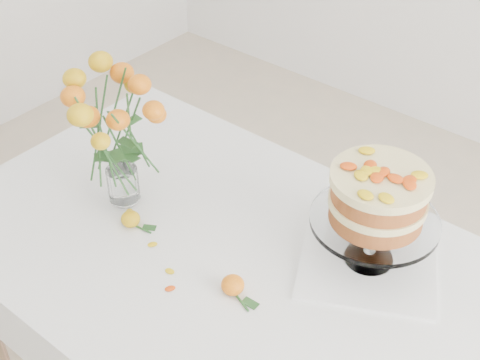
% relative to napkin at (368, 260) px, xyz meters
% --- Properties ---
extents(table, '(1.43, 0.93, 0.76)m').
position_rel_napkin_xyz_m(table, '(-0.33, -0.20, -0.09)').
color(table, tan).
rests_on(table, ground).
extents(napkin, '(0.44, 0.44, 0.01)m').
position_rel_napkin_xyz_m(napkin, '(0.00, 0.00, 0.00)').
color(napkin, white).
rests_on(napkin, table).
extents(cake_stand, '(0.31, 0.31, 0.27)m').
position_rel_napkin_xyz_m(cake_stand, '(-0.00, -0.00, 0.19)').
color(cake_stand, white).
rests_on(cake_stand, napkin).
extents(rose_vase, '(0.37, 0.37, 0.43)m').
position_rel_napkin_xyz_m(rose_vase, '(-0.64, -0.22, 0.24)').
color(rose_vase, white).
rests_on(rose_vase, table).
extents(loose_rose_near, '(0.09, 0.05, 0.04)m').
position_rel_napkin_xyz_m(loose_rose_near, '(-0.55, -0.28, 0.02)').
color(loose_rose_near, orange).
rests_on(loose_rose_near, table).
extents(loose_rose_far, '(0.10, 0.06, 0.05)m').
position_rel_napkin_xyz_m(loose_rose_far, '(-0.19, -0.29, 0.02)').
color(loose_rose_far, '#CF500A').
rests_on(loose_rose_far, table).
extents(stray_petal_a, '(0.03, 0.02, 0.00)m').
position_rel_napkin_xyz_m(stray_petal_a, '(-0.45, -0.30, -0.00)').
color(stray_petal_a, yellow).
rests_on(stray_petal_a, table).
extents(stray_petal_b, '(0.03, 0.02, 0.00)m').
position_rel_napkin_xyz_m(stray_petal_b, '(-0.35, -0.34, -0.00)').
color(stray_petal_b, yellow).
rests_on(stray_petal_b, table).
extents(stray_petal_c, '(0.03, 0.02, 0.00)m').
position_rel_napkin_xyz_m(stray_petal_c, '(-0.31, -0.38, -0.00)').
color(stray_petal_c, yellow).
rests_on(stray_petal_c, table).
extents(stray_petal_d, '(0.03, 0.02, 0.00)m').
position_rel_napkin_xyz_m(stray_petal_d, '(-0.59, -0.25, -0.00)').
color(stray_petal_d, yellow).
rests_on(stray_petal_d, table).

